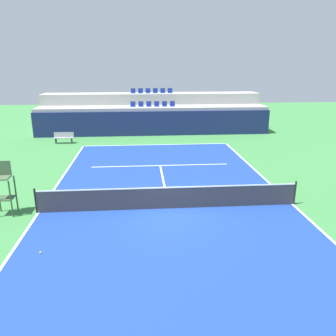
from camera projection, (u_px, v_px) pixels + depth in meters
ground_plane at (169, 209)px, 14.47m from camera, size 80.00×80.00×0.00m
court_surface at (169, 208)px, 14.47m from camera, size 11.00×24.00×0.01m
baseline_far at (156, 145)px, 25.85m from camera, size 11.00×0.10×0.00m
sideline_left at (38, 213)px, 14.04m from camera, size 0.10×24.00×0.00m
sideline_right at (292, 204)px, 14.89m from camera, size 0.10×24.00×0.00m
service_line_far at (160, 166)px, 20.56m from camera, size 8.26×0.10×0.00m
centre_service_line at (164, 183)px, 17.51m from camera, size 0.10×6.40×0.00m
back_wall at (154, 124)px, 28.95m from camera, size 20.16×0.30×2.08m
stands_tier_lower at (153, 120)px, 30.20m from camera, size 20.16×2.40×2.33m
stands_tier_upper at (152, 111)px, 32.34m from camera, size 20.16×2.40×3.29m
seating_row_lower at (153, 105)px, 29.91m from camera, size 3.93×0.44×0.44m
seating_row_upper at (152, 92)px, 31.91m from camera, size 3.93×0.44×0.44m
tennis_net at (169, 198)px, 14.32m from camera, size 11.08×0.08×1.07m
umpire_chair at (4, 187)px, 13.65m from camera, size 0.76×0.66×2.20m
player_bench at (64, 137)px, 26.27m from camera, size 1.50×0.40×0.85m
tennis_ball_0 at (41, 253)px, 11.01m from camera, size 0.07×0.07×0.07m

